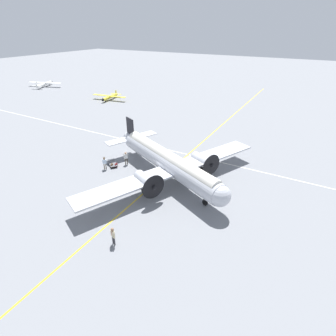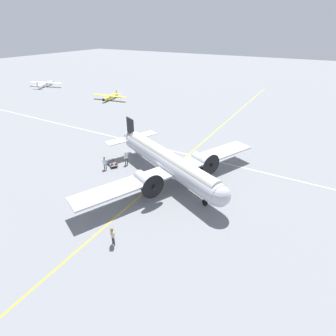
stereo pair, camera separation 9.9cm
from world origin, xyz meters
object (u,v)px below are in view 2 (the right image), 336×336
object	(u,v)px
light_aircraft_taxiing	(110,97)
ramp_agent	(126,157)
crew_foreground	(112,234)
passenger_boarding	(105,162)
airliner_main	(170,163)
suitcase_upright_spare	(116,165)
light_aircraft_distant	(46,84)
suitcase_near_door	(112,165)
baggage_cart	(113,164)

from	to	relation	value
light_aircraft_taxiing	ramp_agent	bearing A→B (deg)	35.56
crew_foreground	passenger_boarding	distance (m)	14.06
ramp_agent	crew_foreground	bearing A→B (deg)	-117.53
airliner_main	suitcase_upright_spare	world-z (taller)	airliner_main
ramp_agent	light_aircraft_taxiing	size ratio (longest dim) A/B	0.20
light_aircraft_distant	light_aircraft_taxiing	size ratio (longest dim) A/B	1.13
passenger_boarding	ramp_agent	distance (m)	2.96
crew_foreground	airliner_main	bearing A→B (deg)	-64.66
suitcase_near_door	light_aircraft_taxiing	world-z (taller)	light_aircraft_taxiing
passenger_boarding	baggage_cart	world-z (taller)	passenger_boarding
crew_foreground	ramp_agent	bearing A→B (deg)	-36.31
airliner_main	ramp_agent	size ratio (longest dim) A/B	12.57
crew_foreground	ramp_agent	world-z (taller)	ramp_agent
baggage_cart	light_aircraft_distant	xyz separation A→B (m)	(-30.14, -52.27, 0.57)
passenger_boarding	light_aircraft_distant	distance (m)	60.81
crew_foreground	ramp_agent	size ratio (longest dim) A/B	0.97
crew_foreground	light_aircraft_distant	xyz separation A→B (m)	(-41.46, -61.91, -0.26)
airliner_main	suitcase_near_door	bearing A→B (deg)	-148.60
passenger_boarding	light_aircraft_taxiing	size ratio (longest dim) A/B	0.18
passenger_boarding	crew_foreground	bearing A→B (deg)	-68.95
crew_foreground	light_aircraft_distant	size ratio (longest dim) A/B	0.17
ramp_agent	light_aircraft_taxiing	xyz separation A→B (m)	(-26.09, -25.31, -0.35)
passenger_boarding	airliner_main	bearing A→B (deg)	-11.92
airliner_main	crew_foreground	xyz separation A→B (m)	(11.83, 1.03, -1.29)
ramp_agent	baggage_cart	xyz separation A→B (m)	(1.21, -1.40, -0.87)
light_aircraft_distant	airliner_main	bearing A→B (deg)	-134.29
crew_foreground	light_aircraft_distant	distance (m)	74.51
airliner_main	light_aircraft_distant	bearing A→B (deg)	178.70
passenger_boarding	light_aircraft_taxiing	xyz separation A→B (m)	(-28.57, -23.71, -0.30)
airliner_main	suitcase_upright_spare	bearing A→B (deg)	-151.29
crew_foreground	baggage_cart	size ratio (longest dim) A/B	0.87
suitcase_upright_spare	light_aircraft_taxiing	bearing A→B (deg)	-138.06
suitcase_upright_spare	light_aircraft_distant	xyz separation A→B (m)	(-30.20, -52.94, 0.60)
ramp_agent	suitcase_upright_spare	size ratio (longest dim) A/B	3.48
passenger_boarding	ramp_agent	size ratio (longest dim) A/B	0.93
suitcase_near_door	light_aircraft_taxiing	xyz separation A→B (m)	(-27.78, -24.17, 0.51)
baggage_cart	passenger_boarding	bearing A→B (deg)	-62.32
light_aircraft_taxiing	suitcase_upright_spare	bearing A→B (deg)	33.36
airliner_main	baggage_cart	distance (m)	8.88
ramp_agent	baggage_cart	world-z (taller)	ramp_agent
suitcase_upright_spare	airliner_main	bearing A→B (deg)	94.05
suitcase_upright_spare	baggage_cart	xyz separation A→B (m)	(-0.06, -0.67, 0.02)
suitcase_near_door	passenger_boarding	bearing A→B (deg)	-30.26
suitcase_upright_spare	passenger_boarding	bearing A→B (deg)	-35.39
crew_foreground	suitcase_upright_spare	xyz separation A→B (m)	(-11.26, -8.97, -0.85)
suitcase_near_door	light_aircraft_taxiing	size ratio (longest dim) A/B	0.06
airliner_main	passenger_boarding	bearing A→B (deg)	-143.92
passenger_boarding	baggage_cart	size ratio (longest dim) A/B	0.83
airliner_main	suitcase_near_door	xyz separation A→B (m)	(0.99, -8.35, -2.12)
suitcase_near_door	baggage_cart	world-z (taller)	suitcase_near_door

